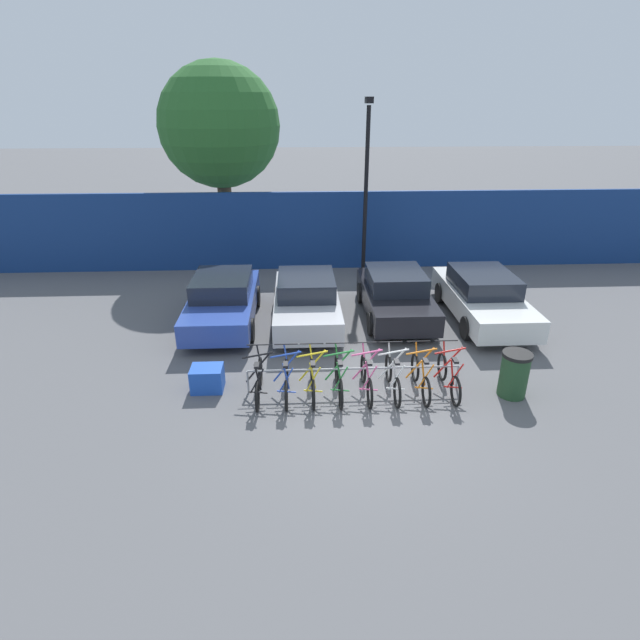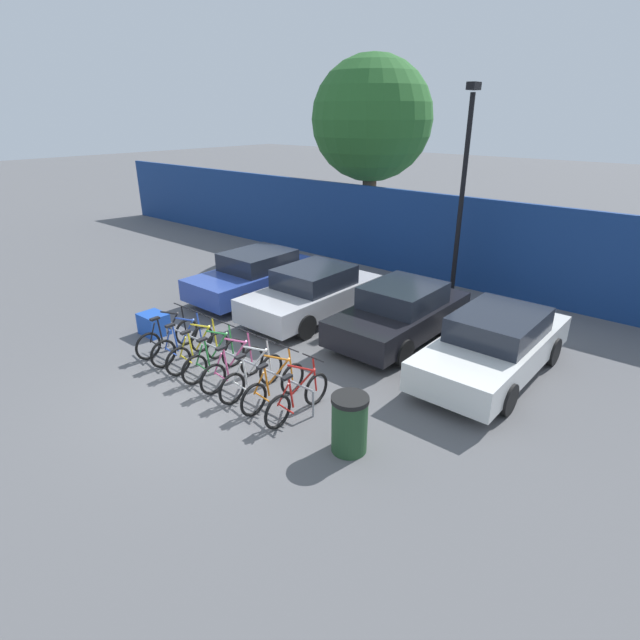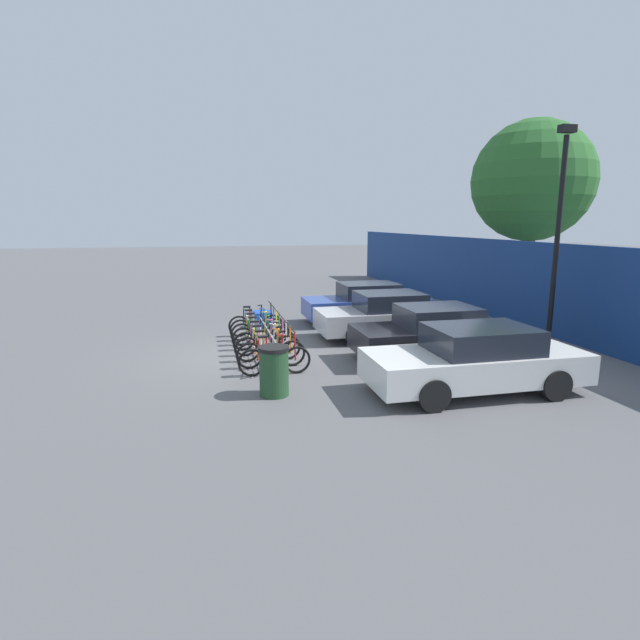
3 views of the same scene
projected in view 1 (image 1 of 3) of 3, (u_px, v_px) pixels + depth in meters
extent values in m
plane|color=#59595B|center=(363.00, 407.00, 10.57)|extent=(120.00, 120.00, 0.00)
cube|color=navy|center=(332.00, 231.00, 18.64)|extent=(36.00, 0.16, 2.88)
cylinder|color=gray|center=(354.00, 369.00, 10.95)|extent=(4.68, 0.04, 0.04)
cylinder|color=gray|center=(248.00, 382.00, 10.96)|extent=(0.04, 0.04, 0.55)
cylinder|color=gray|center=(457.00, 377.00, 11.17)|extent=(0.04, 0.04, 0.55)
torus|color=black|center=(257.00, 397.00, 10.33)|extent=(0.06, 0.66, 0.66)
torus|color=black|center=(260.00, 371.00, 11.29)|extent=(0.06, 0.66, 0.66)
cylinder|color=black|center=(259.00, 367.00, 10.82)|extent=(0.60, 0.04, 0.76)
cylinder|color=black|center=(258.00, 355.00, 10.65)|extent=(0.68, 0.04, 0.16)
cylinder|color=black|center=(258.00, 377.00, 10.54)|extent=(0.14, 0.04, 0.63)
cylinder|color=black|center=(257.00, 381.00, 10.35)|extent=(0.32, 0.03, 0.58)
cylinder|color=black|center=(258.00, 392.00, 10.52)|extent=(0.40, 0.03, 0.08)
cylinder|color=black|center=(259.00, 359.00, 11.11)|extent=(0.12, 0.04, 0.69)
cylinder|color=black|center=(258.00, 345.00, 10.92)|extent=(0.52, 0.03, 0.03)
cube|color=black|center=(257.00, 365.00, 10.32)|extent=(0.10, 0.22, 0.05)
torus|color=black|center=(286.00, 396.00, 10.36)|extent=(0.06, 0.66, 0.66)
torus|color=black|center=(287.00, 370.00, 11.32)|extent=(0.06, 0.66, 0.66)
cylinder|color=#284CB7|center=(286.00, 366.00, 10.85)|extent=(0.60, 0.04, 0.76)
cylinder|color=#284CB7|center=(286.00, 355.00, 10.68)|extent=(0.68, 0.04, 0.16)
cylinder|color=#284CB7|center=(286.00, 376.00, 10.57)|extent=(0.14, 0.04, 0.63)
cylinder|color=#284CB7|center=(286.00, 380.00, 10.38)|extent=(0.32, 0.03, 0.58)
cylinder|color=#284CB7|center=(286.00, 392.00, 10.55)|extent=(0.40, 0.03, 0.08)
cylinder|color=#284CB7|center=(286.00, 358.00, 11.14)|extent=(0.12, 0.04, 0.69)
cylinder|color=black|center=(286.00, 344.00, 10.95)|extent=(0.52, 0.03, 0.03)
cube|color=black|center=(286.00, 365.00, 10.35)|extent=(0.10, 0.22, 0.05)
torus|color=black|center=(313.00, 395.00, 10.38)|extent=(0.06, 0.66, 0.66)
torus|color=black|center=(312.00, 370.00, 11.34)|extent=(0.06, 0.66, 0.66)
cylinder|color=yellow|center=(312.00, 365.00, 10.88)|extent=(0.60, 0.04, 0.76)
cylinder|color=yellow|center=(312.00, 354.00, 10.70)|extent=(0.68, 0.04, 0.16)
cylinder|color=yellow|center=(313.00, 376.00, 10.59)|extent=(0.14, 0.04, 0.63)
cylinder|color=yellow|center=(313.00, 380.00, 10.40)|extent=(0.32, 0.03, 0.58)
cylinder|color=yellow|center=(313.00, 391.00, 10.58)|extent=(0.40, 0.03, 0.08)
cylinder|color=yellow|center=(312.00, 357.00, 11.16)|extent=(0.12, 0.04, 0.69)
cylinder|color=black|center=(312.00, 344.00, 10.98)|extent=(0.52, 0.03, 0.03)
cube|color=black|center=(313.00, 364.00, 10.37)|extent=(0.10, 0.22, 0.05)
torus|color=black|center=(341.00, 394.00, 10.41)|extent=(0.06, 0.66, 0.66)
torus|color=black|center=(337.00, 369.00, 11.37)|extent=(0.06, 0.66, 0.66)
cylinder|color=#288438|center=(338.00, 365.00, 10.90)|extent=(0.60, 0.04, 0.76)
cylinder|color=#288438|center=(339.00, 353.00, 10.73)|extent=(0.68, 0.04, 0.16)
cylinder|color=#288438|center=(340.00, 375.00, 10.62)|extent=(0.14, 0.04, 0.63)
cylinder|color=#288438|center=(340.00, 379.00, 10.43)|extent=(0.32, 0.03, 0.58)
cylinder|color=#288438|center=(340.00, 390.00, 10.60)|extent=(0.40, 0.03, 0.08)
cylinder|color=#288438|center=(337.00, 357.00, 11.19)|extent=(0.12, 0.04, 0.69)
cylinder|color=black|center=(338.00, 343.00, 11.00)|extent=(0.52, 0.03, 0.03)
cube|color=black|center=(340.00, 363.00, 10.40)|extent=(0.10, 0.22, 0.05)
torus|color=black|center=(370.00, 393.00, 10.44)|extent=(0.06, 0.66, 0.66)
torus|color=black|center=(363.00, 369.00, 11.40)|extent=(0.06, 0.66, 0.66)
cylinder|color=#E55993|center=(366.00, 364.00, 10.93)|extent=(0.60, 0.04, 0.76)
cylinder|color=#E55993|center=(367.00, 353.00, 10.76)|extent=(0.68, 0.04, 0.16)
cylinder|color=#E55993|center=(368.00, 374.00, 10.65)|extent=(0.14, 0.04, 0.63)
cylinder|color=#E55993|center=(369.00, 378.00, 10.46)|extent=(0.32, 0.03, 0.58)
cylinder|color=#E55993|center=(368.00, 389.00, 10.63)|extent=(0.40, 0.03, 0.08)
cylinder|color=#E55993|center=(364.00, 356.00, 11.22)|extent=(0.12, 0.04, 0.69)
cylinder|color=black|center=(365.00, 342.00, 11.03)|extent=(0.52, 0.03, 0.03)
cube|color=black|center=(369.00, 362.00, 10.42)|extent=(0.10, 0.22, 0.05)
torus|color=black|center=(397.00, 393.00, 10.46)|extent=(0.06, 0.66, 0.66)
torus|color=black|center=(388.00, 368.00, 11.42)|extent=(0.06, 0.66, 0.66)
cylinder|color=silver|center=(392.00, 364.00, 10.96)|extent=(0.60, 0.04, 0.76)
cylinder|color=silver|center=(394.00, 352.00, 10.78)|extent=(0.68, 0.04, 0.16)
cylinder|color=silver|center=(395.00, 374.00, 10.67)|extent=(0.14, 0.04, 0.63)
cylinder|color=silver|center=(397.00, 377.00, 10.48)|extent=(0.32, 0.03, 0.58)
cylinder|color=silver|center=(395.00, 389.00, 10.66)|extent=(0.40, 0.03, 0.08)
cylinder|color=silver|center=(390.00, 356.00, 11.24)|extent=(0.12, 0.04, 0.69)
cylinder|color=black|center=(391.00, 342.00, 11.05)|extent=(0.52, 0.03, 0.03)
cube|color=black|center=(397.00, 362.00, 10.45)|extent=(0.10, 0.22, 0.05)
torus|color=black|center=(426.00, 392.00, 10.49)|extent=(0.06, 0.66, 0.66)
torus|color=black|center=(415.00, 367.00, 11.45)|extent=(0.06, 0.66, 0.66)
cylinder|color=orange|center=(420.00, 363.00, 10.98)|extent=(0.60, 0.04, 0.76)
cylinder|color=orange|center=(422.00, 352.00, 10.81)|extent=(0.68, 0.04, 0.16)
cylinder|color=orange|center=(423.00, 373.00, 10.70)|extent=(0.14, 0.04, 0.63)
cylinder|color=orange|center=(426.00, 377.00, 10.51)|extent=(0.32, 0.03, 0.58)
cylinder|color=orange|center=(424.00, 388.00, 10.68)|extent=(0.40, 0.03, 0.08)
cylinder|color=orange|center=(417.00, 355.00, 11.27)|extent=(0.12, 0.04, 0.69)
cylinder|color=black|center=(418.00, 341.00, 11.08)|extent=(0.52, 0.03, 0.03)
cube|color=black|center=(426.00, 361.00, 10.48)|extent=(0.10, 0.22, 0.05)
torus|color=black|center=(456.00, 391.00, 10.52)|extent=(0.06, 0.66, 0.66)
torus|color=black|center=(442.00, 367.00, 11.48)|extent=(0.06, 0.66, 0.66)
cylinder|color=red|center=(448.00, 362.00, 11.01)|extent=(0.60, 0.04, 0.76)
cylinder|color=red|center=(450.00, 351.00, 10.84)|extent=(0.68, 0.04, 0.16)
cylinder|color=red|center=(452.00, 372.00, 10.73)|extent=(0.14, 0.04, 0.63)
cylinder|color=red|center=(455.00, 376.00, 10.54)|extent=(0.32, 0.03, 0.58)
cylinder|color=red|center=(453.00, 387.00, 10.71)|extent=(0.40, 0.03, 0.08)
cylinder|color=red|center=(444.00, 354.00, 11.30)|extent=(0.12, 0.04, 0.69)
cylinder|color=black|center=(446.00, 341.00, 11.11)|extent=(0.52, 0.03, 0.03)
cube|color=black|center=(455.00, 360.00, 10.51)|extent=(0.10, 0.22, 0.05)
cube|color=#2D479E|center=(223.00, 304.00, 14.31)|extent=(1.80, 4.32, 0.62)
cube|color=#1E232D|center=(222.00, 284.00, 14.17)|extent=(1.58, 1.99, 0.52)
cylinder|color=black|center=(201.00, 297.00, 15.51)|extent=(0.20, 0.64, 0.64)
cylinder|color=black|center=(256.00, 296.00, 15.59)|extent=(0.20, 0.64, 0.64)
cylinder|color=black|center=(186.00, 331.00, 13.23)|extent=(0.20, 0.64, 0.64)
cylinder|color=black|center=(250.00, 330.00, 13.30)|extent=(0.20, 0.64, 0.64)
cube|color=#B7B7BC|center=(306.00, 305.00, 14.29)|extent=(1.80, 4.20, 0.62)
cube|color=#1E232D|center=(306.00, 285.00, 14.16)|extent=(1.58, 1.93, 0.52)
cylinder|color=black|center=(278.00, 297.00, 15.47)|extent=(0.20, 0.64, 0.64)
cylinder|color=black|center=(333.00, 296.00, 15.54)|extent=(0.20, 0.64, 0.64)
cylinder|color=black|center=(276.00, 331.00, 13.24)|extent=(0.20, 0.64, 0.64)
cylinder|color=black|center=(340.00, 330.00, 13.32)|extent=(0.20, 0.64, 0.64)
cube|color=black|center=(395.00, 299.00, 14.69)|extent=(1.80, 4.08, 0.62)
cube|color=#1E232D|center=(396.00, 279.00, 14.55)|extent=(1.58, 1.88, 0.52)
cylinder|color=black|center=(361.00, 293.00, 15.83)|extent=(0.20, 0.64, 0.64)
cylinder|color=black|center=(414.00, 292.00, 15.91)|extent=(0.20, 0.64, 0.64)
cylinder|color=black|center=(372.00, 324.00, 13.67)|extent=(0.20, 0.64, 0.64)
cylinder|color=black|center=(433.00, 322.00, 13.75)|extent=(0.20, 0.64, 0.64)
cube|color=silver|center=(482.00, 301.00, 14.56)|extent=(1.80, 4.55, 0.62)
cube|color=#1E232D|center=(484.00, 281.00, 14.43)|extent=(1.58, 2.09, 0.52)
cylinder|color=black|center=(440.00, 293.00, 15.82)|extent=(0.20, 0.64, 0.64)
cylinder|color=black|center=(493.00, 292.00, 15.90)|extent=(0.20, 0.64, 0.64)
cylinder|color=black|center=(467.00, 328.00, 13.42)|extent=(0.20, 0.64, 0.64)
cylinder|color=black|center=(529.00, 327.00, 13.49)|extent=(0.20, 0.64, 0.64)
cylinder|color=black|center=(366.00, 196.00, 17.19)|extent=(0.14, 0.14, 5.77)
cube|color=black|center=(369.00, 100.00, 15.94)|extent=(0.24, 0.44, 0.20)
cylinder|color=#234728|center=(514.00, 376.00, 10.82)|extent=(0.60, 0.60, 0.95)
cylinder|color=black|center=(518.00, 355.00, 10.61)|extent=(0.63, 0.63, 0.08)
cube|color=blue|center=(207.00, 378.00, 11.10)|extent=(0.70, 0.56, 0.55)
cylinder|color=brown|center=(226.00, 215.00, 20.00)|extent=(0.54, 0.54, 3.33)
sphere|color=#286028|center=(219.00, 126.00, 18.63)|extent=(4.53, 4.53, 4.53)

